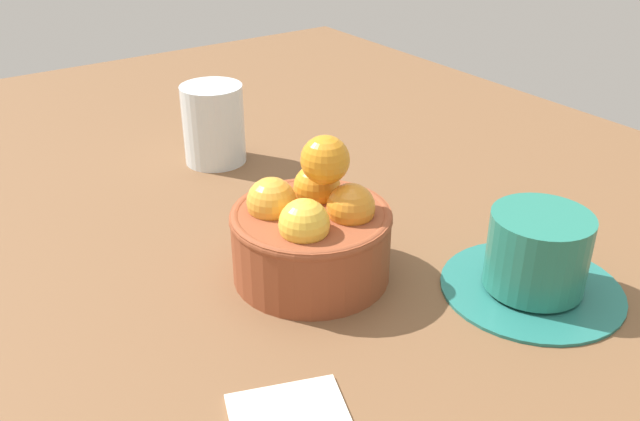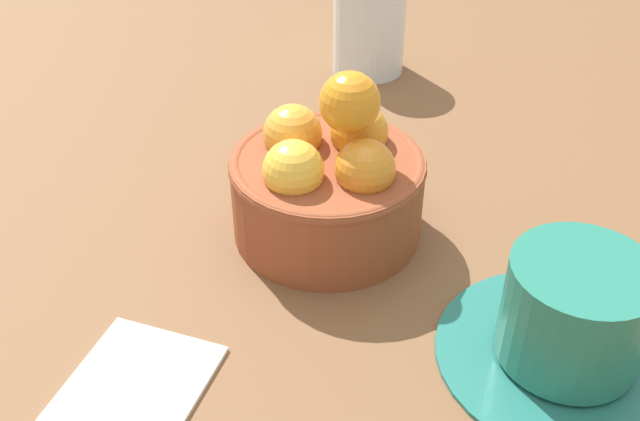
# 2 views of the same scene
# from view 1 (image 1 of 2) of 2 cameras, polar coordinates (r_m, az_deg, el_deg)

# --- Properties ---
(ground_plane) EXTENTS (1.56, 1.13, 0.04)m
(ground_plane) POSITION_cam_1_polar(r_m,az_deg,el_deg) (0.64, -0.71, -6.83)
(ground_plane) COLOR brown
(terracotta_bowl) EXTENTS (0.14, 0.14, 0.13)m
(terracotta_bowl) POSITION_cam_1_polar(r_m,az_deg,el_deg) (0.60, -0.71, -1.73)
(terracotta_bowl) COLOR brown
(terracotta_bowl) RESTS_ON ground_plane
(coffee_cup) EXTENTS (0.16, 0.16, 0.07)m
(coffee_cup) POSITION_cam_1_polar(r_m,az_deg,el_deg) (0.62, 17.44, -3.87)
(coffee_cup) COLOR #236C63
(coffee_cup) RESTS_ON ground_plane
(water_glass) EXTENTS (0.07, 0.07, 0.10)m
(water_glass) POSITION_cam_1_polar(r_m,az_deg,el_deg) (0.84, -8.79, 7.07)
(water_glass) COLOR silver
(water_glass) RESTS_ON ground_plane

